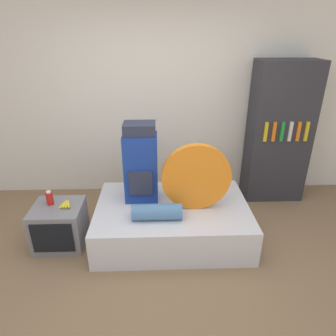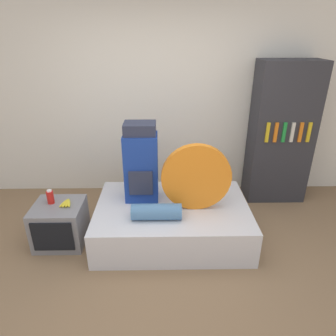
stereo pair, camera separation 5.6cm
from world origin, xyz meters
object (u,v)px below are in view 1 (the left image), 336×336
sleeping_roll (157,212)px  television (60,225)px  bookshelf (279,133)px  tent_bag (196,177)px  backpack (141,164)px  canister (50,198)px

sleeping_roll → television: (-1.06, 0.17, -0.25)m
sleeping_roll → bookshelf: 2.03m
tent_bag → television: 1.57m
tent_bag → television: tent_bag is taller
backpack → television: bearing=-163.7°
tent_bag → sleeping_roll: bearing=-153.7°
sleeping_roll → television: sleeping_roll is taller
tent_bag → backpack: bearing=159.0°
tent_bag → bookshelf: 1.54m
tent_bag → bookshelf: size_ratio=0.40×
tent_bag → bookshelf: (1.20, 0.95, 0.16)m
canister → sleeping_roll: bearing=-11.2°
canister → tent_bag: bearing=-0.7°
television → canister: 0.32m
canister → bookshelf: (2.76, 0.93, 0.38)m
backpack → canister: 1.03m
backpack → canister: bearing=-168.1°
backpack → canister: size_ratio=5.59×
backpack → tent_bag: (0.58, -0.22, -0.06)m
television → sleeping_roll: bearing=-9.0°
sleeping_roll → television: 1.11m
sleeping_roll → canister: canister is taller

